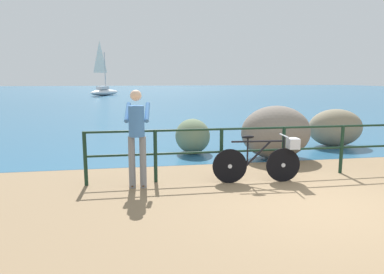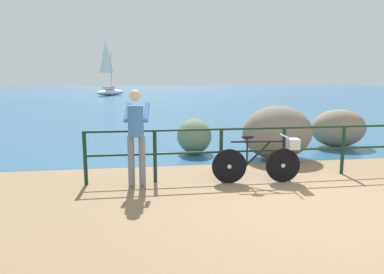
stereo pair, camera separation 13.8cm
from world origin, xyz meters
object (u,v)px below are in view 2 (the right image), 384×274
object	(u,v)px
sailboat	(110,89)
breakwater_boulder_right	(338,128)
breakwater_boulder_left	(194,136)
breakwater_boulder_main	(277,132)
person_at_railing	(136,134)
bicycle	(264,159)

from	to	relation	value
sailboat	breakwater_boulder_right	bearing A→B (deg)	-127.12
sailboat	breakwater_boulder_left	bearing A→B (deg)	-134.28
breakwater_boulder_left	breakwater_boulder_right	size ratio (longest dim) A/B	0.69
breakwater_boulder_left	breakwater_boulder_main	bearing A→B (deg)	-27.32
person_at_railing	breakwater_boulder_right	bearing A→B (deg)	-55.96
breakwater_boulder_main	bicycle	bearing A→B (deg)	-118.20
breakwater_boulder_left	breakwater_boulder_right	world-z (taller)	breakwater_boulder_right
breakwater_boulder_main	breakwater_boulder_right	distance (m)	2.65
breakwater_boulder_main	breakwater_boulder_right	xyz separation A→B (m)	(2.36, 1.21, -0.11)
breakwater_boulder_right	sailboat	size ratio (longest dim) A/B	0.26
breakwater_boulder_main	sailboat	size ratio (longest dim) A/B	0.28
breakwater_boulder_right	sailboat	xyz separation A→B (m)	(-8.87, 33.09, 0.16)
bicycle	breakwater_boulder_right	world-z (taller)	breakwater_boulder_right
breakwater_boulder_main	breakwater_boulder_left	bearing A→B (deg)	152.68
breakwater_boulder_right	bicycle	bearing A→B (deg)	-137.18
breakwater_boulder_main	sailboat	distance (m)	34.90
breakwater_boulder_right	person_at_railing	bearing A→B (deg)	-152.13
person_at_railing	bicycle	bearing A→B (deg)	-85.83
breakwater_boulder_left	sailboat	distance (m)	33.61
bicycle	breakwater_boulder_left	distance (m)	3.07
bicycle	breakwater_boulder_right	size ratio (longest dim) A/B	1.04
bicycle	sailboat	size ratio (longest dim) A/B	0.28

